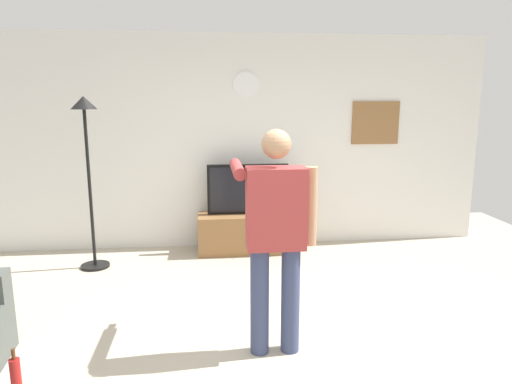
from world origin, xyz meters
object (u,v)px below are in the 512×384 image
at_px(tv_stand, 248,233).
at_px(floor_lamp, 87,147).
at_px(person_standing_nearer_lamp, 275,230).
at_px(beverage_bottle, 16,379).
at_px(wall_clock, 246,85).
at_px(framed_picture, 375,123).
at_px(television, 248,189).

distance_m(tv_stand, floor_lamp, 2.17).
xyz_separation_m(person_standing_nearer_lamp, beverage_bottle, (-1.73, -0.43, -0.81)).
xyz_separation_m(wall_clock, floor_lamp, (-1.80, -0.67, -0.69)).
height_order(framed_picture, floor_lamp, floor_lamp).
distance_m(television, floor_lamp, 1.94).
distance_m(wall_clock, framed_picture, 1.76).
distance_m(wall_clock, floor_lamp, 2.05).
height_order(tv_stand, wall_clock, wall_clock).
distance_m(tv_stand, framed_picture, 2.19).
bearing_deg(tv_stand, wall_clock, 90.00).
relative_size(floor_lamp, person_standing_nearer_lamp, 1.14).
bearing_deg(tv_stand, television, 90.00).
height_order(floor_lamp, person_standing_nearer_lamp, floor_lamp).
bearing_deg(floor_lamp, person_standing_nearer_lamp, -47.92).
xyz_separation_m(floor_lamp, beverage_bottle, (0.07, -2.41, -1.23)).
height_order(framed_picture, person_standing_nearer_lamp, framed_picture).
bearing_deg(wall_clock, floor_lamp, -159.60).
bearing_deg(beverage_bottle, wall_clock, 60.62).
distance_m(framed_picture, person_standing_nearer_lamp, 3.22).
xyz_separation_m(television, person_standing_nearer_lamp, (-0.01, -2.41, 0.17)).
bearing_deg(floor_lamp, tv_stand, 11.92).
bearing_deg(floor_lamp, wall_clock, 20.40).
distance_m(tv_stand, person_standing_nearer_lamp, 2.48).
height_order(tv_stand, floor_lamp, floor_lamp).
bearing_deg(person_standing_nearer_lamp, framed_picture, 57.35).
height_order(framed_picture, beverage_bottle, framed_picture).
height_order(tv_stand, television, television).
distance_m(wall_clock, person_standing_nearer_lamp, 2.88).
xyz_separation_m(tv_stand, television, (-0.00, 0.05, 0.55)).
bearing_deg(person_standing_nearer_lamp, tv_stand, 89.75).
bearing_deg(tv_stand, floor_lamp, -168.08).
relative_size(wall_clock, beverage_bottle, 0.90).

